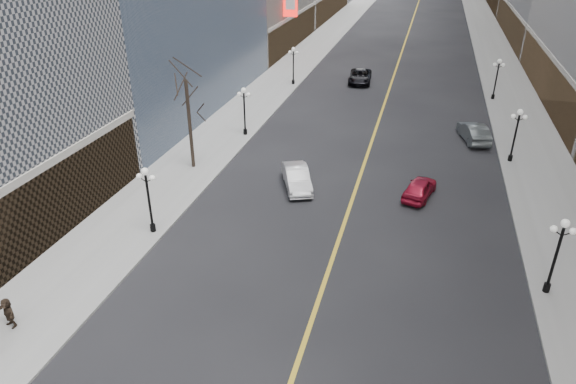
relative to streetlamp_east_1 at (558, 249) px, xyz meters
The scene contains 15 objects.
sidewalk_east 40.16m from the streetlamp_east_1, 86.85° to the left, with size 6.00×230.00×0.15m, color gray.
sidewalk_west 47.68m from the streetlamp_east_1, 122.82° to the left, with size 6.00×230.00×0.15m, color gray.
lane_line 51.45m from the streetlamp_east_1, 103.28° to the left, with size 0.25×200.00×0.02m, color gold.
streetlamp_east_1 is the anchor object (origin of this frame).
streetlamp_east_2 18.00m from the streetlamp_east_1, 90.00° to the left, with size 1.26×0.44×4.52m.
streetlamp_east_3 36.00m from the streetlamp_east_1, 90.00° to the left, with size 1.26×0.44×4.52m.
streetlamp_west_1 23.60m from the streetlamp_east_1, behind, with size 1.26×0.44×4.52m.
streetlamp_west_2 29.68m from the streetlamp_east_1, 142.67° to the left, with size 1.26×0.44×4.52m.
streetlamp_west_3 43.05m from the streetlamp_east_1, 123.25° to the left, with size 1.26×0.44×4.52m.
tree_west_far 27.41m from the streetlamp_east_1, 158.43° to the left, with size 3.60×3.60×7.92m.
car_nb_mid 18.53m from the streetlamp_east_1, 151.59° to the left, with size 1.72×4.93×1.62m, color silver.
car_nb_far 42.34m from the streetlamp_east_1, 111.80° to the left, with size 2.69×5.84×1.62m, color black.
car_sb_mid 12.20m from the streetlamp_east_1, 126.55° to the left, with size 1.72×4.28×1.46m, color maroon.
car_sb_far 22.56m from the streetlamp_east_1, 97.16° to the left, with size 1.79×5.13×1.69m, color #4E5556.
ped_west_far 27.94m from the streetlamp_east_1, 159.33° to the right, with size 1.51×0.43×1.63m, color #2D2219.
Camera 1 is at (4.08, 4.91, 17.82)m, focal length 32.00 mm.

